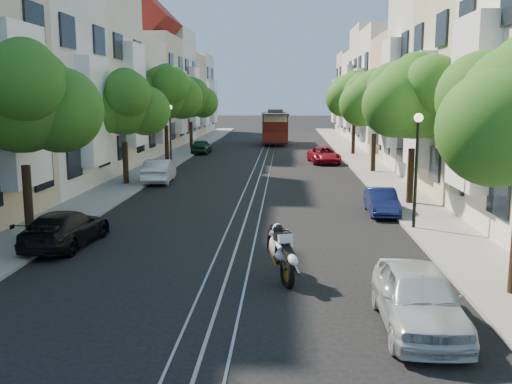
# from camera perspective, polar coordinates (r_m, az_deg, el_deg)

# --- Properties ---
(ground) EXTENTS (200.00, 200.00, 0.00)m
(ground) POSITION_cam_1_polar(r_m,az_deg,el_deg) (44.99, 0.95, 3.36)
(ground) COLOR black
(ground) RESTS_ON ground
(sidewalk_east) EXTENTS (2.50, 80.00, 0.12)m
(sidewalk_east) POSITION_cam_1_polar(r_m,az_deg,el_deg) (45.31, 10.16, 3.33)
(sidewalk_east) COLOR gray
(sidewalk_east) RESTS_ON ground
(sidewalk_west) EXTENTS (2.50, 80.00, 0.12)m
(sidewalk_west) POSITION_cam_1_polar(r_m,az_deg,el_deg) (45.81, -8.17, 3.45)
(sidewalk_west) COLOR gray
(sidewalk_west) RESTS_ON ground
(rail_left) EXTENTS (0.06, 80.00, 0.02)m
(rail_left) POSITION_cam_1_polar(r_m,az_deg,el_deg) (45.01, 0.25, 3.38)
(rail_left) COLOR gray
(rail_left) RESTS_ON ground
(rail_slot) EXTENTS (0.06, 80.00, 0.02)m
(rail_slot) POSITION_cam_1_polar(r_m,az_deg,el_deg) (44.99, 0.95, 3.37)
(rail_slot) COLOR gray
(rail_slot) RESTS_ON ground
(rail_right) EXTENTS (0.06, 80.00, 0.02)m
(rail_right) POSITION_cam_1_polar(r_m,az_deg,el_deg) (44.97, 1.65, 3.37)
(rail_right) COLOR gray
(rail_right) RESTS_ON ground
(lane_line) EXTENTS (0.08, 80.00, 0.01)m
(lane_line) POSITION_cam_1_polar(r_m,az_deg,el_deg) (44.99, 0.95, 3.36)
(lane_line) COLOR tan
(lane_line) RESTS_ON ground
(townhouses_east) EXTENTS (7.75, 72.00, 12.00)m
(townhouses_east) POSITION_cam_1_polar(r_m,az_deg,el_deg) (45.78, 16.20, 9.59)
(townhouses_east) COLOR beige
(townhouses_east) RESTS_ON ground
(townhouses_west) EXTENTS (7.75, 72.00, 11.76)m
(townhouses_west) POSITION_cam_1_polar(r_m,az_deg,el_deg) (46.59, -14.00, 9.55)
(townhouses_west) COLOR silver
(townhouses_west) RESTS_ON ground
(tree_e_b) EXTENTS (4.93, 4.08, 6.68)m
(tree_e_b) POSITION_cam_1_polar(r_m,az_deg,el_deg) (26.29, 15.66, 8.91)
(tree_e_b) COLOR black
(tree_e_b) RESTS_ON ground
(tree_e_c) EXTENTS (4.84, 3.99, 6.52)m
(tree_e_c) POSITION_cam_1_polar(r_m,az_deg,el_deg) (37.11, 11.93, 8.95)
(tree_e_c) COLOR black
(tree_e_c) RESTS_ON ground
(tree_e_d) EXTENTS (5.01, 4.16, 6.85)m
(tree_e_d) POSITION_cam_1_polar(r_m,az_deg,el_deg) (48.01, 9.91, 9.43)
(tree_e_d) COLOR black
(tree_e_d) RESTS_ON ground
(tree_w_a) EXTENTS (4.93, 4.08, 6.68)m
(tree_w_a) POSITION_cam_1_polar(r_m,az_deg,el_deg) (20.60, -22.30, 8.46)
(tree_w_a) COLOR black
(tree_w_a) RESTS_ON ground
(tree_w_b) EXTENTS (4.72, 3.87, 6.27)m
(tree_w_b) POSITION_cam_1_polar(r_m,az_deg,el_deg) (31.89, -13.03, 8.47)
(tree_w_b) COLOR black
(tree_w_b) RESTS_ON ground
(tree_w_c) EXTENTS (5.13, 4.28, 7.09)m
(tree_w_c) POSITION_cam_1_polar(r_m,az_deg,el_deg) (42.57, -8.97, 9.73)
(tree_w_c) COLOR black
(tree_w_c) RESTS_ON ground
(tree_w_d) EXTENTS (4.84, 3.99, 6.52)m
(tree_w_d) POSITION_cam_1_polar(r_m,az_deg,el_deg) (53.39, -6.51, 9.23)
(tree_w_d) COLOR black
(tree_w_d) RESTS_ON ground
(lamp_east) EXTENTS (0.32, 0.32, 4.16)m
(lamp_east) POSITION_cam_1_polar(r_m,az_deg,el_deg) (21.33, 15.80, 3.74)
(lamp_east) COLOR black
(lamp_east) RESTS_ON ground
(lamp_west) EXTENTS (0.32, 0.32, 4.16)m
(lamp_west) POSITION_cam_1_polar(r_m,az_deg,el_deg) (39.54, -8.58, 6.53)
(lamp_west) COLOR black
(lamp_west) RESTS_ON ground
(sportbike_rider) EXTENTS (0.88, 2.21, 1.57)m
(sportbike_rider) POSITION_cam_1_polar(r_m,az_deg,el_deg) (15.33, 2.42, -5.72)
(sportbike_rider) COLOR black
(sportbike_rider) RESTS_ON ground
(cable_car) EXTENTS (2.84, 8.51, 3.25)m
(cable_car) POSITION_cam_1_polar(r_m,az_deg,el_deg) (58.70, 1.93, 6.70)
(cable_car) COLOR black
(cable_car) RESTS_ON ground
(parked_car_e_near) EXTENTS (1.67, 4.03, 1.37)m
(parked_car_e_near) POSITION_cam_1_polar(r_m,az_deg,el_deg) (12.70, 15.92, -10.13)
(parked_car_e_near) COLOR #B6BEC3
(parked_car_e_near) RESTS_ON ground
(parked_car_e_mid) EXTENTS (1.16, 3.25, 1.07)m
(parked_car_e_mid) POSITION_cam_1_polar(r_m,az_deg,el_deg) (24.33, 12.45, -0.94)
(parked_car_e_mid) COLOR #0D1544
(parked_car_e_mid) RESTS_ON ground
(parked_car_e_far) EXTENTS (2.43, 4.46, 1.18)m
(parked_car_e_far) POSITION_cam_1_polar(r_m,az_deg,el_deg) (42.19, 6.81, 3.69)
(parked_car_e_far) COLOR maroon
(parked_car_e_far) RESTS_ON ground
(parked_car_w_near) EXTENTS (2.02, 4.26, 1.20)m
(parked_car_w_near) POSITION_cam_1_polar(r_m,az_deg,el_deg) (19.69, -18.51, -3.49)
(parked_car_w_near) COLOR black
(parked_car_w_near) RESTS_ON ground
(parked_car_w_mid) EXTENTS (1.64, 4.12, 1.33)m
(parked_car_w_mid) POSITION_cam_1_polar(r_m,az_deg,el_deg) (32.92, -9.65, 2.09)
(parked_car_w_mid) COLOR silver
(parked_car_w_mid) RESTS_ON ground
(parked_car_w_far) EXTENTS (1.52, 3.62, 1.22)m
(parked_car_w_far) POSITION_cam_1_polar(r_m,az_deg,el_deg) (48.99, -5.48, 4.54)
(parked_car_w_far) COLOR #13311F
(parked_car_w_far) RESTS_ON ground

